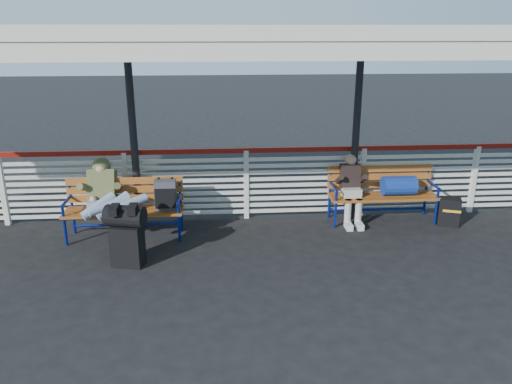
{
  "coord_description": "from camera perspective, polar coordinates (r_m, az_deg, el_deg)",
  "views": [
    {
      "loc": [
        -0.46,
        -6.17,
        3.12
      ],
      "look_at": [
        0.1,
        1.0,
        0.76
      ],
      "focal_mm": 35.0,
      "sensor_mm": 36.0,
      "label": 1
    }
  ],
  "objects": [
    {
      "name": "suitcase_side",
      "position": [
        8.86,
        21.19,
        -2.14
      ],
      "size": [
        0.38,
        0.31,
        0.47
      ],
      "rotation": [
        0.0,
        0.0,
        -0.34
      ],
      "color": "black",
      "rests_on": "ground"
    },
    {
      "name": "bench_right",
      "position": [
        8.66,
        15.01,
        0.51
      ],
      "size": [
        1.8,
        0.56,
        0.92
      ],
      "color": "#A2601F",
      "rests_on": "ground"
    },
    {
      "name": "canopy",
      "position": [
        7.05,
        -0.73,
        17.51
      ],
      "size": [
        12.6,
        3.6,
        3.16
      ],
      "color": "silver",
      "rests_on": "ground"
    },
    {
      "name": "luggage_stack",
      "position": [
        7.02,
        -14.59,
        -4.59
      ],
      "size": [
        0.58,
        0.41,
        0.87
      ],
      "rotation": [
        0.0,
        0.0,
        -0.24
      ],
      "color": "black",
      "rests_on": "ground"
    },
    {
      "name": "fence",
      "position": [
        8.45,
        -1.12,
        1.22
      ],
      "size": [
        12.08,
        0.08,
        1.24
      ],
      "color": "silver",
      "rests_on": "ground"
    },
    {
      "name": "companion_person",
      "position": [
        8.42,
        10.83,
        0.39
      ],
      "size": [
        0.32,
        0.66,
        1.15
      ],
      "color": "#B9B3A7",
      "rests_on": "ground"
    },
    {
      "name": "bench_left",
      "position": [
        7.93,
        -13.43,
        -0.93
      ],
      "size": [
        1.8,
        0.56,
        0.93
      ],
      "color": "#A2601F",
      "rests_on": "ground"
    },
    {
      "name": "ground",
      "position": [
        6.93,
        -0.16,
        -8.62
      ],
      "size": [
        60.0,
        60.0,
        0.0
      ],
      "primitive_type": "plane",
      "color": "black",
      "rests_on": "ground"
    },
    {
      "name": "traveler_man",
      "position": [
        7.63,
        -16.44,
        -0.92
      ],
      "size": [
        0.93,
        1.64,
        0.77
      ],
      "color": "#8697B4",
      "rests_on": "ground"
    }
  ]
}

